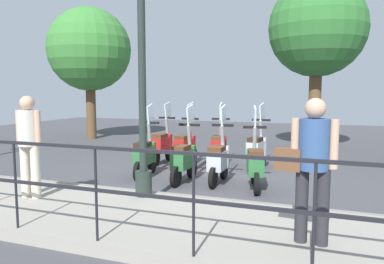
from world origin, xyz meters
name	(u,v)px	position (x,y,z in m)	size (l,w,h in m)	color
ground_plane	(210,175)	(0.00, 0.00, 0.00)	(28.00, 28.00, 0.00)	#424247
promenade_walkway	(142,218)	(-3.15, 0.00, 0.07)	(2.20, 20.00, 0.15)	gray
fence_railing	(96,176)	(-4.20, 0.00, 0.89)	(0.04, 16.03, 1.07)	black
lamp_post_near	(142,76)	(-2.40, 0.36, 2.05)	(0.26, 0.90, 4.28)	#232D28
pedestrian_with_bag	(311,160)	(-3.45, -2.22, 1.08)	(0.35, 0.65, 1.59)	#28282D
pedestrian_distant	(29,139)	(-3.10, 1.98, 1.08)	(0.34, 0.49, 1.59)	beige
tree_large	(89,50)	(4.40, 6.14, 3.34)	(3.09, 3.09, 4.91)	brown
tree_distant	(317,29)	(4.16, -1.94, 3.61)	(2.83, 2.83, 5.06)	brown
scooter_near_0	(255,163)	(-0.83, -1.12, 0.48)	(1.21, 0.52, 1.54)	black
scooter_near_1	(219,159)	(-0.66, -0.38, 0.48)	(1.23, 0.44, 1.54)	black
scooter_near_2	(184,158)	(-0.80, 0.30, 0.48)	(1.23, 0.44, 1.54)	black
scooter_near_3	(145,154)	(-0.64, 1.25, 0.48)	(1.23, 0.44, 1.54)	black
scooter_far_0	(257,149)	(0.98, -0.82, 0.48)	(1.23, 0.45, 1.54)	black
scooter_far_1	(219,147)	(0.95, 0.09, 0.48)	(1.23, 0.44, 1.54)	black
scooter_far_2	(185,146)	(0.77, 0.89, 0.48)	(1.23, 0.44, 1.54)	black
scooter_far_3	(162,144)	(0.85, 1.53, 0.48)	(1.23, 0.44, 1.54)	black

